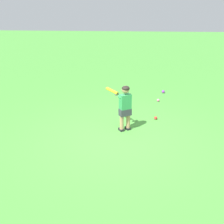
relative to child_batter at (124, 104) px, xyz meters
name	(u,v)px	position (x,y,z in m)	size (l,w,h in m)	color
ground_plane	(118,140)	(-0.51, 0.12, -0.65)	(40.00, 40.00, 0.00)	#479338
child_batter	(124,104)	(0.00, 0.00, 0.00)	(0.62, 0.63, 1.08)	#232328
play_ball_by_bucket	(163,92)	(2.82, -1.18, -0.60)	(0.10, 0.10, 0.10)	purple
play_ball_far_right	(116,94)	(2.50, 0.31, -0.61)	(0.08, 0.08, 0.08)	purple
play_ball_midfield	(156,118)	(0.66, -0.78, -0.61)	(0.08, 0.08, 0.08)	red
play_ball_behind_batter	(158,100)	(2.01, -0.96, -0.61)	(0.08, 0.08, 0.08)	pink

